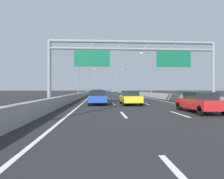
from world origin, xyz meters
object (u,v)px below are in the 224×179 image
at_px(streetlamp_right_far, 128,79).
at_px(orange_car, 98,95).
at_px(streetlamp_left_far, 89,79).
at_px(green_car, 99,93).
at_px(streetlamp_right_distant, 119,82).
at_px(sign_gantry, 134,56).
at_px(blue_car, 98,97).
at_px(streetlamp_left_mid, 80,71).
at_px(streetlamp_left_distant, 92,82).
at_px(red_car, 200,102).
at_px(streetlamp_right_mid, 150,71).
at_px(white_car, 99,91).
at_px(silver_car, 112,91).
at_px(yellow_car, 130,98).

xyz_separation_m(streetlamp_right_far, orange_car, (-11.03, -46.94, -4.63)).
relative_size(streetlamp_left_far, streetlamp_right_far, 1.00).
height_order(orange_car, green_car, orange_car).
height_order(streetlamp_left_far, streetlamp_right_distant, same).
height_order(streetlamp_left_far, streetlamp_right_far, same).
relative_size(sign_gantry, blue_car, 3.91).
bearing_deg(streetlamp_left_mid, sign_gantry, -71.24).
distance_m(streetlamp_left_distant, red_car, 96.02).
bearing_deg(streetlamp_right_mid, streetlamp_right_distant, 90.00).
xyz_separation_m(red_car, white_car, (-7.05, 62.30, 0.02)).
relative_size(streetlamp_right_distant, white_car, 2.20).
distance_m(streetlamp_right_distant, blue_car, 88.71).
height_order(silver_car, orange_car, orange_car).
bearing_deg(streetlamp_left_mid, streetlamp_left_distant, 90.00).
bearing_deg(white_car, blue_car, -89.99).
relative_size(red_car, orange_car, 0.94).
xyz_separation_m(streetlamp_right_mid, orange_car, (-11.03, -13.18, -4.63)).
relative_size(streetlamp_left_far, white_car, 2.20).
relative_size(sign_gantry, streetlamp_right_mid, 1.74).
relative_size(green_car, yellow_car, 1.00).
bearing_deg(blue_car, white_car, 90.01).
relative_size(sign_gantry, streetlamp_left_distant, 1.74).
relative_size(streetlamp_left_mid, blue_car, 2.25).
distance_m(white_car, blue_car, 54.94).
distance_m(streetlamp_right_distant, orange_car, 81.59).
xyz_separation_m(streetlamp_right_mid, blue_car, (-10.96, -20.37, -4.65)).
bearing_deg(silver_car, streetlamp_right_mid, -86.73).
distance_m(streetlamp_left_far, green_car, 32.82).
bearing_deg(silver_car, yellow_car, -92.36).
bearing_deg(streetlamp_left_far, streetlamp_right_mid, -66.15).
bearing_deg(streetlamp_left_distant, streetlamp_right_far, -66.15).
relative_size(red_car, blue_car, 1.02).
relative_size(silver_car, red_car, 1.07).
height_order(streetlamp_left_distant, orange_car, streetlamp_left_distant).
bearing_deg(silver_car, streetlamp_right_distant, -17.22).
distance_m(streetlamp_left_mid, streetlamp_right_far, 36.92).
bearing_deg(streetlamp_right_far, blue_car, -101.45).
bearing_deg(streetlamp_left_distant, streetlamp_left_mid, -90.00).
xyz_separation_m(streetlamp_left_distant, white_car, (3.96, -32.97, -4.64)).
relative_size(streetlamp_right_mid, red_car, 2.21).
bearing_deg(sign_gantry, streetlamp_left_distant, 94.76).
bearing_deg(streetlamp_left_far, streetlamp_left_mid, -90.00).
height_order(streetlamp_right_far, blue_car, streetlamp_right_far).
bearing_deg(white_car, streetlamp_left_distant, 96.85).
xyz_separation_m(streetlamp_right_distant, blue_car, (-10.96, -87.91, -4.65)).
xyz_separation_m(streetlamp_left_far, red_car, (11.01, -61.50, -4.66)).
xyz_separation_m(streetlamp_right_far, streetlamp_right_distant, (0.00, 33.77, 0.00)).
bearing_deg(white_car, sign_gantry, -86.46).
height_order(streetlamp_left_distant, white_car, streetlamp_left_distant).
relative_size(sign_gantry, red_car, 3.83).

